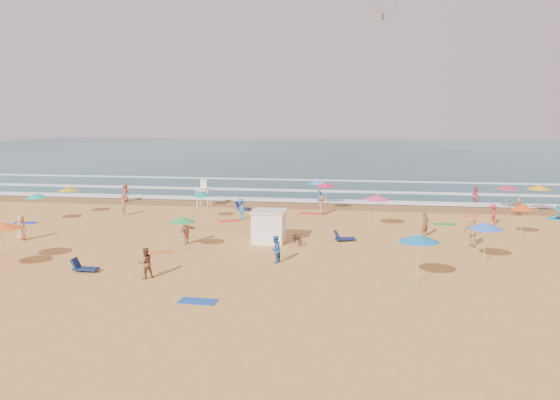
# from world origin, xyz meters

# --- Properties ---
(ground) EXTENTS (220.00, 220.00, 0.00)m
(ground) POSITION_xyz_m (0.00, 0.00, 0.00)
(ground) COLOR gold
(ground) RESTS_ON ground
(ocean) EXTENTS (220.00, 140.00, 0.18)m
(ocean) POSITION_xyz_m (0.00, 84.00, 0.00)
(ocean) COLOR #0C4756
(ocean) RESTS_ON ground
(wet_sand) EXTENTS (220.00, 220.00, 0.00)m
(wet_sand) POSITION_xyz_m (0.00, 12.50, 0.01)
(wet_sand) COLOR olive
(wet_sand) RESTS_ON ground
(surf_foam) EXTENTS (200.00, 18.70, 0.05)m
(surf_foam) POSITION_xyz_m (0.00, 21.32, 0.10)
(surf_foam) COLOR white
(surf_foam) RESTS_ON ground
(cabana) EXTENTS (2.00, 2.00, 2.00)m
(cabana) POSITION_xyz_m (-0.94, -2.41, 1.00)
(cabana) COLOR white
(cabana) RESTS_ON ground
(cabana_roof) EXTENTS (2.20, 2.20, 0.12)m
(cabana_roof) POSITION_xyz_m (-0.94, -2.41, 2.06)
(cabana_roof) COLOR silver
(cabana_roof) RESTS_ON cabana
(bicycle) EXTENTS (1.18, 1.60, 0.80)m
(bicycle) POSITION_xyz_m (0.96, -2.71, 0.40)
(bicycle) COLOR black
(bicycle) RESTS_ON ground
(lifeguard_stand) EXTENTS (1.20, 1.20, 2.10)m
(lifeguard_stand) POSITION_xyz_m (-9.27, 10.59, 1.05)
(lifeguard_stand) COLOR white
(lifeguard_stand) RESTS_ON ground
(beach_umbrellas) EXTENTS (58.02, 26.04, 0.78)m
(beach_umbrellas) POSITION_xyz_m (1.09, 1.35, 2.17)
(beach_umbrellas) COLOR green
(beach_umbrellas) RESTS_ON ground
(loungers) EXTENTS (57.73, 22.09, 0.34)m
(loungers) POSITION_xyz_m (6.33, -3.06, 0.17)
(loungers) COLOR #0E1E49
(loungers) RESTS_ON ground
(towels) EXTENTS (47.88, 24.77, 0.03)m
(towels) POSITION_xyz_m (-2.53, -1.79, 0.01)
(towels) COLOR #C9194B
(towels) RESTS_ON ground
(beachgoers) EXTENTS (44.00, 29.43, 2.09)m
(beachgoers) POSITION_xyz_m (2.87, 4.45, 0.80)
(beachgoers) COLOR #2660B3
(beachgoers) RESTS_ON ground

